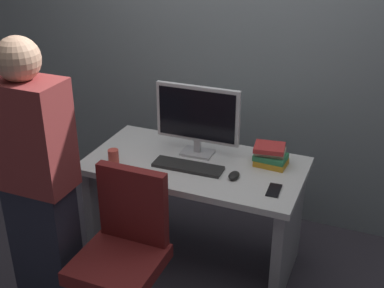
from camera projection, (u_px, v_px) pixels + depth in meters
name	position (u px, v px, depth m)	size (l,w,h in m)	color
ground_plane	(195.00, 257.00, 3.44)	(9.00, 9.00, 0.00)	#3D3842
wall_back	(239.00, 14.00, 3.45)	(6.40, 0.10, 3.00)	gray
desk	(195.00, 195.00, 3.22)	(1.34, 0.70, 0.73)	white
office_chair	(124.00, 263.00, 2.73)	(0.52, 0.52, 0.94)	black
person_at_desk	(37.00, 187.00, 2.65)	(0.40, 0.24, 1.64)	#262838
monitor	(197.00, 117.00, 3.12)	(0.54, 0.14, 0.46)	silver
keyboard	(188.00, 167.00, 3.05)	(0.43, 0.13, 0.02)	#262626
mouse	(234.00, 175.00, 2.94)	(0.06, 0.10, 0.03)	black
cup_near_keyboard	(113.00, 157.00, 3.09)	(0.06, 0.06, 0.09)	#D84C3F
book_stack	(270.00, 155.00, 3.08)	(0.22, 0.18, 0.13)	gold
cell_phone	(274.00, 190.00, 2.82)	(0.07, 0.14, 0.01)	black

